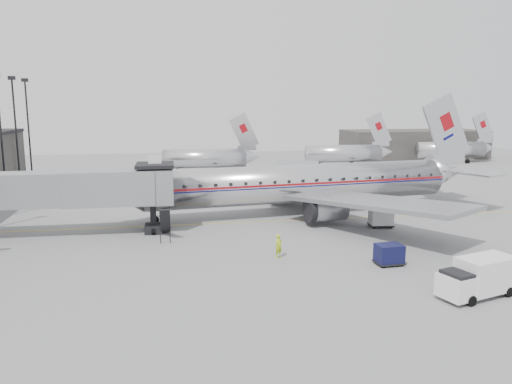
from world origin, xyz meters
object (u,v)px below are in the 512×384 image
Objects in this scene: airliner at (307,183)px; baggage_cart_white at (381,218)px; baggage_cart_navy at (389,254)px; ramp_worker at (279,246)px; service_van at (478,277)px.

airliner reaches higher than baggage_cart_white.
ramp_worker is (-7.67, 2.99, 0.11)m from baggage_cart_navy.
baggage_cart_white is at bearing -60.09° from airliner.
baggage_cart_white is 14.24m from ramp_worker.
airliner is 7.52× the size of service_van.
baggage_cart_white is (1.40, 17.65, -0.35)m from service_van.
service_van is 2.33× the size of baggage_cart_white.
service_van is at bearing -72.53° from baggage_cart_navy.
baggage_cart_navy is 0.89× the size of baggage_cart_white.
airliner is 18.31m from baggage_cart_navy.
baggage_cart_navy is at bearing -93.22° from airliner.
airliner reaches higher than service_van.
ramp_worker is (-11.81, -7.95, 0.02)m from baggage_cart_white.
airliner is at bearing 35.05° from ramp_worker.
baggage_cart_white reaches higher than baggage_cart_navy.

